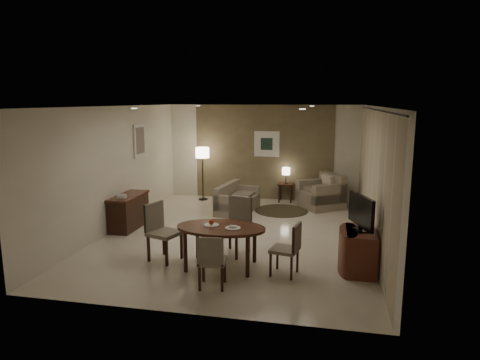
% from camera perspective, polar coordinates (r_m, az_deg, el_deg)
% --- Properties ---
extents(room_shell, '(5.50, 7.00, 2.70)m').
position_cam_1_polar(room_shell, '(9.25, 0.25, 1.44)').
color(room_shell, beige).
rests_on(room_shell, ground).
extents(taupe_accent, '(3.96, 0.03, 2.70)m').
position_cam_1_polar(taupe_accent, '(12.26, 3.12, 3.68)').
color(taupe_accent, '#736848').
rests_on(taupe_accent, wall_back).
extents(curtain_wall, '(0.08, 6.70, 2.58)m').
position_cam_1_polar(curtain_wall, '(8.72, 17.23, 0.21)').
color(curtain_wall, '#BBB191').
rests_on(curtain_wall, wall_right).
extents(curtain_rod, '(0.03, 6.80, 0.03)m').
position_cam_1_polar(curtain_rod, '(8.59, 17.71, 8.90)').
color(curtain_rod, black).
rests_on(curtain_rod, wall_right).
extents(art_back_frame, '(0.72, 0.03, 0.72)m').
position_cam_1_polar(art_back_frame, '(12.19, 3.58, 4.82)').
color(art_back_frame, silver).
rests_on(art_back_frame, wall_back).
extents(art_back_canvas, '(0.34, 0.01, 0.34)m').
position_cam_1_polar(art_back_canvas, '(12.18, 3.57, 4.81)').
color(art_back_canvas, '#1D3426').
rests_on(art_back_canvas, wall_back).
extents(art_left_frame, '(0.03, 0.60, 0.80)m').
position_cam_1_polar(art_left_frame, '(10.79, -13.23, 5.15)').
color(art_left_frame, silver).
rests_on(art_left_frame, wall_left).
extents(art_left_canvas, '(0.01, 0.46, 0.64)m').
position_cam_1_polar(art_left_canvas, '(10.79, -13.16, 5.15)').
color(art_left_canvas, gray).
rests_on(art_left_canvas, wall_left).
extents(downlight_nl, '(0.10, 0.10, 0.01)m').
position_cam_1_polar(downlight_nl, '(7.48, -13.93, 9.25)').
color(downlight_nl, white).
rests_on(downlight_nl, ceiling).
extents(downlight_nr, '(0.10, 0.10, 0.01)m').
position_cam_1_polar(downlight_nr, '(6.76, 8.32, 9.34)').
color(downlight_nr, white).
rests_on(downlight_nr, ceiling).
extents(downlight_fl, '(0.10, 0.10, 0.01)m').
position_cam_1_polar(downlight_fl, '(10.84, -5.62, 9.82)').
color(downlight_fl, white).
rests_on(downlight_fl, ceiling).
extents(downlight_fr, '(0.10, 0.10, 0.01)m').
position_cam_1_polar(downlight_fr, '(10.36, 9.56, 9.69)').
color(downlight_fr, white).
rests_on(downlight_fr, ceiling).
extents(console_desk, '(0.48, 1.20, 0.75)m').
position_cam_1_polar(console_desk, '(9.88, -14.57, -4.09)').
color(console_desk, '#4C2A18').
rests_on(console_desk, floor).
extents(telephone, '(0.20, 0.14, 0.09)m').
position_cam_1_polar(telephone, '(9.52, -15.48, -2.05)').
color(telephone, white).
rests_on(telephone, console_desk).
extents(tv_cabinet, '(0.48, 0.90, 0.70)m').
position_cam_1_polar(tv_cabinet, '(7.49, 15.73, -9.07)').
color(tv_cabinet, brown).
rests_on(tv_cabinet, floor).
extents(flat_tv, '(0.36, 0.85, 0.60)m').
position_cam_1_polar(flat_tv, '(7.30, 15.83, -4.10)').
color(flat_tv, black).
rests_on(flat_tv, tv_cabinet).
extents(dining_table, '(1.52, 0.95, 0.71)m').
position_cam_1_polar(dining_table, '(7.38, -2.55, -8.91)').
color(dining_table, '#4C2A18').
rests_on(dining_table, floor).
extents(chair_near, '(0.46, 0.46, 0.85)m').
position_cam_1_polar(chair_near, '(6.63, -3.71, -10.63)').
color(chair_near, gray).
rests_on(chair_near, floor).
extents(chair_far, '(0.66, 0.66, 1.06)m').
position_cam_1_polar(chair_far, '(7.92, -0.93, -6.22)').
color(chair_far, gray).
rests_on(chair_far, floor).
extents(chair_left, '(0.63, 0.63, 1.03)m').
position_cam_1_polar(chair_left, '(7.74, -10.01, -6.90)').
color(chair_left, gray).
rests_on(chair_left, floor).
extents(chair_right, '(0.50, 0.50, 0.87)m').
position_cam_1_polar(chair_right, '(7.08, 5.95, -9.12)').
color(chair_right, gray).
rests_on(chair_right, floor).
extents(plate_a, '(0.26, 0.26, 0.02)m').
position_cam_1_polar(plate_a, '(7.36, -3.84, -5.99)').
color(plate_a, white).
rests_on(plate_a, dining_table).
extents(plate_b, '(0.26, 0.26, 0.02)m').
position_cam_1_polar(plate_b, '(7.17, -0.95, -6.41)').
color(plate_b, white).
rests_on(plate_b, dining_table).
extents(fruit_apple, '(0.09, 0.09, 0.09)m').
position_cam_1_polar(fruit_apple, '(7.34, -3.84, -5.60)').
color(fruit_apple, '#B23314').
rests_on(fruit_apple, plate_a).
extents(napkin, '(0.12, 0.08, 0.03)m').
position_cam_1_polar(napkin, '(7.17, -0.95, -6.24)').
color(napkin, white).
rests_on(napkin, plate_b).
extents(round_rug, '(1.37, 1.37, 0.01)m').
position_cam_1_polar(round_rug, '(11.14, 5.53, -4.09)').
color(round_rug, '#403624').
rests_on(round_rug, floor).
extents(sofa, '(1.59, 0.96, 0.70)m').
position_cam_1_polar(sofa, '(10.98, -0.31, -2.41)').
color(sofa, gray).
rests_on(sofa, floor).
extents(armchair, '(1.35, 1.37, 0.90)m').
position_cam_1_polar(armchair, '(11.54, 10.70, -1.46)').
color(armchair, gray).
rests_on(armchair, floor).
extents(side_table, '(0.41, 0.41, 0.52)m').
position_cam_1_polar(side_table, '(12.12, 6.10, -1.67)').
color(side_table, black).
rests_on(side_table, floor).
extents(table_lamp, '(0.22, 0.22, 0.50)m').
position_cam_1_polar(table_lamp, '(12.03, 6.15, 0.72)').
color(table_lamp, '#FFEAC1').
rests_on(table_lamp, side_table).
extents(floor_lamp, '(0.38, 0.38, 1.51)m').
position_cam_1_polar(floor_lamp, '(12.24, -5.00, 0.83)').
color(floor_lamp, '#FFE5B7').
rests_on(floor_lamp, floor).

